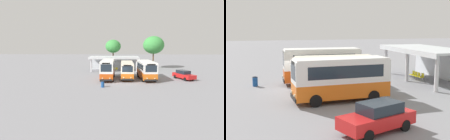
# 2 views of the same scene
# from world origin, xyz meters

# --- Properties ---
(ground_plane) EXTENTS (180.00, 180.00, 0.00)m
(ground_plane) POSITION_xyz_m (0.00, 0.00, 0.00)
(ground_plane) COLOR gray
(city_bus_nearest_orange) EXTENTS (2.41, 7.56, 3.48)m
(city_bus_nearest_orange) POSITION_xyz_m (-2.06, 3.00, 1.91)
(city_bus_nearest_orange) COLOR black
(city_bus_nearest_orange) RESTS_ON ground
(city_bus_second_in_row) EXTENTS (2.41, 7.12, 3.08)m
(city_bus_second_in_row) POSITION_xyz_m (1.40, 3.41, 1.71)
(city_bus_second_in_row) COLOR black
(city_bus_second_in_row) RESTS_ON ground
(city_bus_middle_cream) EXTENTS (2.67, 7.39, 3.30)m
(city_bus_middle_cream) POSITION_xyz_m (4.87, 3.00, 1.82)
(city_bus_middle_cream) COLOR black
(city_bus_middle_cream) RESTS_ON ground
(parked_car_flank) EXTENTS (3.13, 4.62, 1.62)m
(parked_car_flank) POSITION_xyz_m (11.63, 3.19, 0.83)
(parked_car_flank) COLOR black
(parked_car_flank) RESTS_ON ground
(terminal_canopy) EXTENTS (11.75, 5.21, 3.40)m
(terminal_canopy) POSITION_xyz_m (-1.13, 14.41, 2.61)
(terminal_canopy) COLOR silver
(terminal_canopy) RESTS_ON ground
(waiting_chair_end_by_column) EXTENTS (0.45, 0.45, 0.86)m
(waiting_chair_end_by_column) POSITION_xyz_m (-2.23, 13.03, 0.52)
(waiting_chair_end_by_column) COLOR slate
(waiting_chair_end_by_column) RESTS_ON ground
(waiting_chair_second_from_end) EXTENTS (0.45, 0.45, 0.86)m
(waiting_chair_second_from_end) POSITION_xyz_m (-1.65, 13.00, 0.52)
(waiting_chair_second_from_end) COLOR slate
(waiting_chair_second_from_end) RESTS_ON ground
(waiting_chair_middle_seat) EXTENTS (0.45, 0.45, 0.86)m
(waiting_chair_middle_seat) POSITION_xyz_m (-1.08, 12.99, 0.52)
(waiting_chair_middle_seat) COLOR slate
(waiting_chair_middle_seat) RESTS_ON ground
(waiting_chair_fourth_seat) EXTENTS (0.45, 0.45, 0.86)m
(waiting_chair_fourth_seat) POSITION_xyz_m (-0.51, 13.10, 0.52)
(waiting_chair_fourth_seat) COLOR slate
(waiting_chair_fourth_seat) RESTS_ON ground
(roadside_tree_behind_canopy) EXTENTS (4.16, 4.16, 7.58)m
(roadside_tree_behind_canopy) POSITION_xyz_m (-1.51, 19.59, 5.79)
(roadside_tree_behind_canopy) COLOR brown
(roadside_tree_behind_canopy) RESTS_ON ground
(roadside_tree_east_of_canopy) EXTENTS (5.36, 5.36, 8.43)m
(roadside_tree_east_of_canopy) POSITION_xyz_m (9.01, 17.86, 6.14)
(roadside_tree_east_of_canopy) COLOR brown
(roadside_tree_east_of_canopy) RESTS_ON ground
(litter_bin_apron) EXTENTS (0.49, 0.49, 0.90)m
(litter_bin_apron) POSITION_xyz_m (-2.49, -3.35, 0.46)
(litter_bin_apron) COLOR #19478C
(litter_bin_apron) RESTS_ON ground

